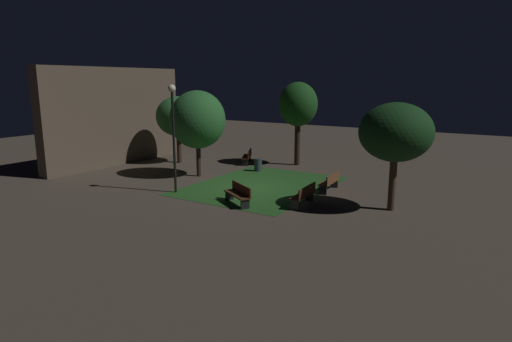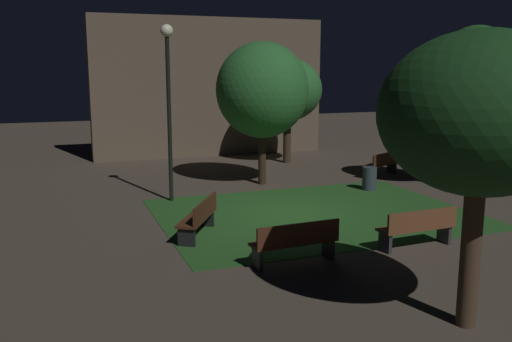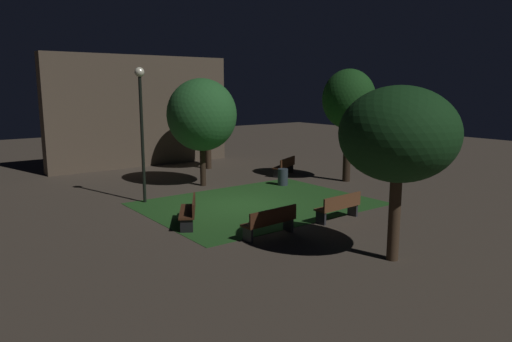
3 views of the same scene
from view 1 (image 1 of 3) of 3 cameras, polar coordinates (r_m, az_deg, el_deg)
name	(u,v)px [view 1 (image 1 of 3)]	position (r m, az deg, el deg)	size (l,w,h in m)	color
ground_plane	(252,188)	(21.56, -0.54, -2.24)	(60.00, 60.00, 0.00)	#473D33
grass_lawn	(261,186)	(22.02, 0.71, -1.93)	(8.28, 6.28, 0.01)	#23511E
bench_back_row	(304,195)	(18.54, 6.37, -3.14)	(1.82, 0.58, 0.88)	#422314
bench_front_right	(330,181)	(21.13, 9.80, -1.37)	(1.82, 0.57, 0.88)	brown
bench_lawn_edge	(248,156)	(27.80, -1.12, 1.97)	(1.82, 1.24, 0.88)	#422314
bench_front_left	(238,193)	(18.64, -2.33, -2.99)	(1.34, 1.79, 0.88)	#422314
tree_tall_center	(178,117)	(28.26, -10.26, 7.08)	(2.80, 2.80, 4.29)	#38281C
tree_back_left	(298,105)	(27.11, 5.58, 8.66)	(2.42, 2.42, 5.18)	#2D2116
tree_near_wall	(197,120)	(23.94, -7.74, 6.72)	(3.06, 3.06, 4.75)	#2D2116
tree_lawn_side	(396,133)	(18.17, 17.98, 4.83)	(2.94, 2.94, 4.42)	#423021
lamp_post_path_center	(173,121)	(20.49, -10.90, 6.46)	(0.36, 0.36, 5.08)	black
trash_bin	(258,165)	(25.45, 0.26, 0.81)	(0.45, 0.45, 0.75)	#2D3842
building_wall_backdrop	(115,117)	(28.84, -18.08, 6.86)	(10.39, 0.80, 6.06)	brown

